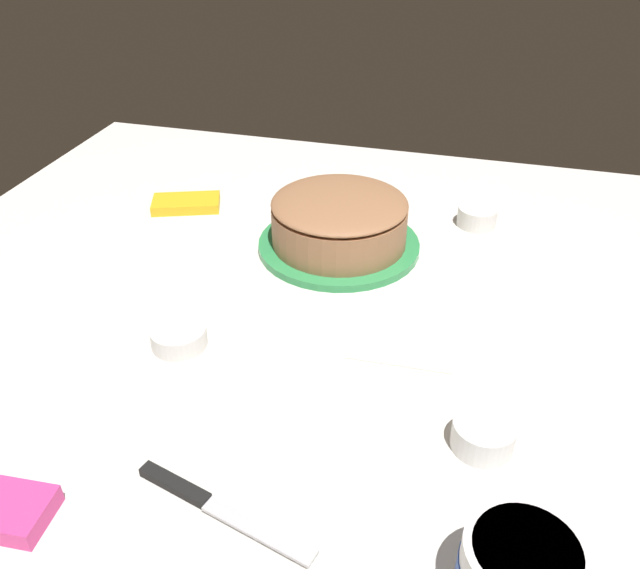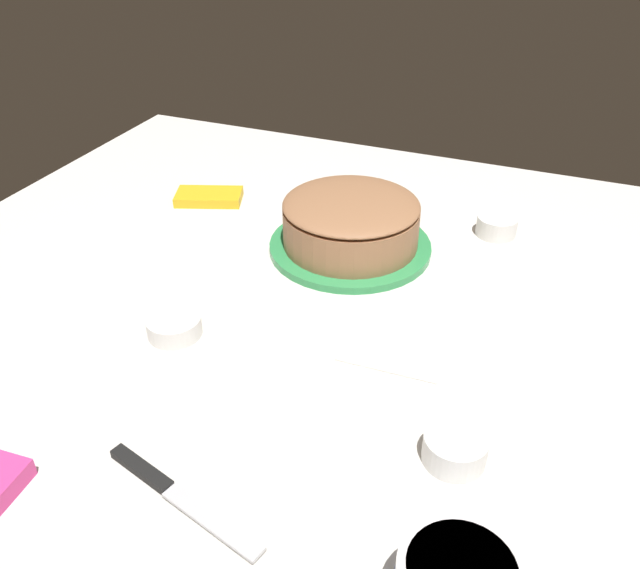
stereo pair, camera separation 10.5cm
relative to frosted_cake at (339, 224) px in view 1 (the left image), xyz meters
The scene contains 8 objects.
ground_plane 0.28m from the frosted_cake, 93.89° to the left, with size 1.54×1.54×0.00m, color silver.
frosted_cake is the anchor object (origin of this frame).
spreading_knife 0.60m from the frosted_cake, 89.50° to the left, with size 0.23×0.08×0.01m.
sprinkle_bowl_pink 0.29m from the frosted_cake, 146.43° to the right, with size 0.08×0.08×0.04m.
sprinkle_bowl_yellow 0.38m from the frosted_cake, 64.54° to the left, with size 0.08×0.08×0.03m.
sprinkle_bowl_green 0.51m from the frosted_cake, 124.10° to the left, with size 0.08×0.08×0.04m.
candy_box_lower 0.35m from the frosted_cake, 12.66° to the right, with size 0.14×0.07×0.02m, color yellow.
paper_napkin 0.28m from the frosted_cake, 124.90° to the left, with size 0.15×0.15×0.01m, color white.
Camera 1 is at (-0.22, 0.75, 0.62)m, focal length 36.81 mm.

